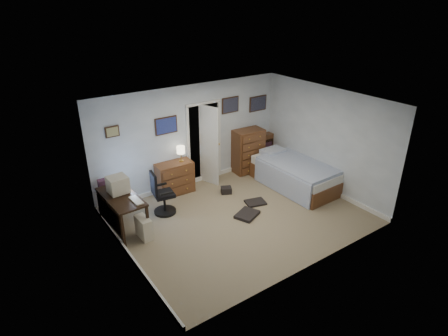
# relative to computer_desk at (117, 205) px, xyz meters

# --- Properties ---
(floor) EXTENTS (5.00, 4.00, 0.02)m
(floor) POSITION_rel_computer_desk_xyz_m (2.29, -1.01, -0.58)
(floor) COLOR #85775B
(floor) RESTS_ON ground
(computer_desk) EXTENTS (0.64, 1.30, 0.74)m
(computer_desk) POSITION_rel_computer_desk_xyz_m (0.00, 0.00, 0.00)
(computer_desk) COLOR black
(computer_desk) RESTS_ON floor
(crt_monitor) EXTENTS (0.40, 0.37, 0.35)m
(crt_monitor) POSITION_rel_computer_desk_xyz_m (0.11, 0.15, 0.35)
(crt_monitor) COLOR beige
(crt_monitor) RESTS_ON computer_desk
(keyboard) EXTENTS (0.16, 0.40, 0.02)m
(keyboard) POSITION_rel_computer_desk_xyz_m (0.27, -0.35, 0.18)
(keyboard) COLOR beige
(keyboard) RESTS_ON computer_desk
(pc_tower) EXTENTS (0.22, 0.42, 0.44)m
(pc_tower) POSITION_rel_computer_desk_xyz_m (0.29, -0.55, -0.35)
(pc_tower) COLOR beige
(pc_tower) RESTS_ON floor
(office_chair) EXTENTS (0.55, 0.55, 1.00)m
(office_chair) POSITION_rel_computer_desk_xyz_m (0.99, 0.07, -0.18)
(office_chair) COLOR black
(office_chair) RESTS_ON floor
(media_stack) EXTENTS (0.17, 0.17, 0.82)m
(media_stack) POSITION_rel_computer_desk_xyz_m (-0.03, 0.76, -0.16)
(media_stack) COLOR maroon
(media_stack) RESTS_ON floor
(low_dresser) EXTENTS (0.89, 0.48, 0.77)m
(low_dresser) POSITION_rel_computer_desk_xyz_m (1.67, 0.76, -0.18)
(low_dresser) COLOR brown
(low_dresser) RESTS_ON floor
(table_lamp) EXTENTS (0.20, 0.20, 0.38)m
(table_lamp) POSITION_rel_computer_desk_xyz_m (1.87, 0.76, 0.48)
(table_lamp) COLOR gold
(table_lamp) RESTS_ON low_dresser
(doorway) EXTENTS (0.96, 1.12, 2.05)m
(doorway) POSITION_rel_computer_desk_xyz_m (2.64, 1.26, 0.43)
(doorway) COLOR black
(doorway) RESTS_ON floor
(tall_dresser) EXTENTS (0.82, 0.52, 1.17)m
(tall_dresser) POSITION_rel_computer_desk_xyz_m (3.87, 0.74, 0.02)
(tall_dresser) COLOR brown
(tall_dresser) RESTS_ON floor
(headboard_bookcase) EXTENTS (0.98, 0.30, 0.88)m
(headboard_bookcase) POSITION_rel_computer_desk_xyz_m (4.32, 0.85, -0.10)
(headboard_bookcase) COLOR brown
(headboard_bookcase) RESTS_ON floor
(bed) EXTENTS (1.23, 2.22, 0.72)m
(bed) POSITION_rel_computer_desk_xyz_m (4.27, -0.62, -0.23)
(bed) COLOR brown
(bed) RESTS_ON floor
(wall_posters) EXTENTS (4.38, 0.04, 0.60)m
(wall_posters) POSITION_rel_computer_desk_xyz_m (2.86, 0.97, 1.18)
(wall_posters) COLOR #331E11
(wall_posters) RESTS_ON floor
(floor_clutter) EXTENTS (1.06, 1.53, 0.16)m
(floor_clutter) POSITION_rel_computer_desk_xyz_m (2.62, -0.69, -0.53)
(floor_clutter) COLOR black
(floor_clutter) RESTS_ON floor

